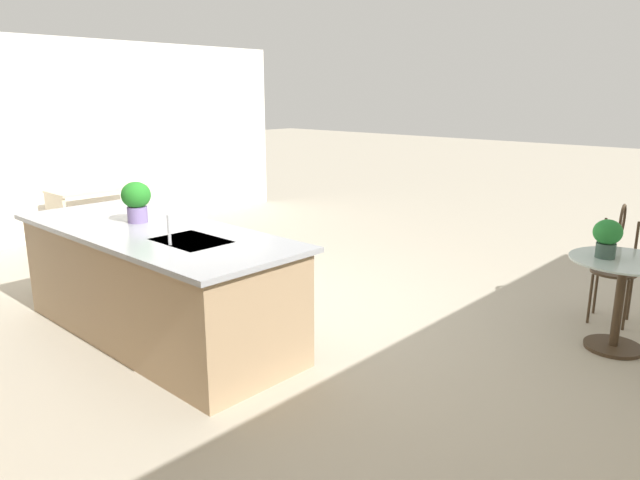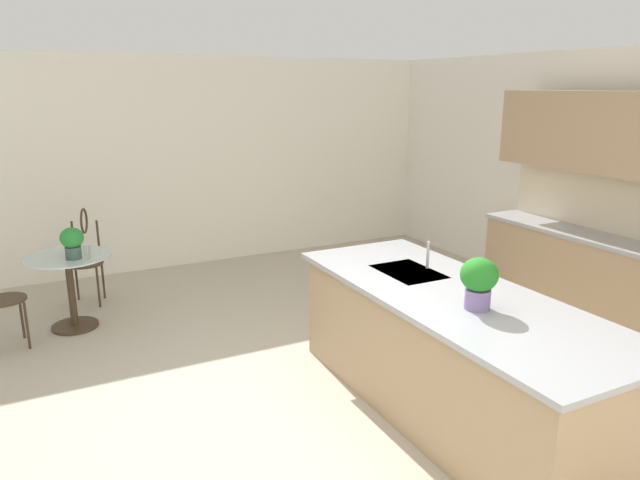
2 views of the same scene
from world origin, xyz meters
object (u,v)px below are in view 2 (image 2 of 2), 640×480
Objects in this scene: bistro_table at (71,285)px; potted_plant_on_table at (72,241)px; potted_plant_counter_near at (479,280)px; chair_near_window at (85,252)px.

bistro_table is 0.49m from potted_plant_on_table.
bistro_table is at bearing -144.68° from potted_plant_counter_near.
bistro_table is at bearing -158.59° from potted_plant_on_table.
potted_plant_on_table is 3.78m from potted_plant_counter_near.
chair_near_window is (-0.70, 0.21, 0.13)m from bistro_table.
chair_near_window is 3.04× the size of potted_plant_counter_near.
chair_near_window is at bearing 168.96° from potted_plant_on_table.
bistro_table is at bearing -16.97° from chair_near_window.
chair_near_window is 4.43m from potted_plant_counter_near.
chair_near_window reaches higher than bistro_table.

